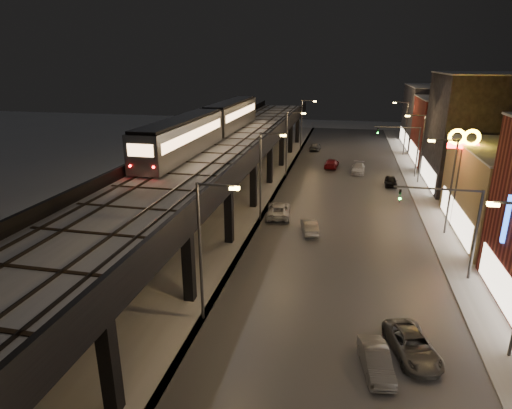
{
  "coord_description": "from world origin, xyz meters",
  "views": [
    {
      "loc": [
        7.5,
        -9.14,
        15.59
      ],
      "look_at": [
        0.92,
        21.39,
        5.0
      ],
      "focal_mm": 30.0,
      "sensor_mm": 36.0,
      "label": 1
    }
  ],
  "objects_px": {
    "car_mid_silver": "(279,210)",
    "car_onc_silver": "(376,361)",
    "subway_train": "(211,124)",
    "car_onc_white": "(358,169)",
    "car_onc_red": "(391,181)",
    "car_far_white": "(315,147)",
    "car_mid_dark": "(331,164)",
    "car_near_white": "(309,227)",
    "car_onc_dark": "(412,346)"
  },
  "relations": [
    {
      "from": "car_onc_silver",
      "to": "car_onc_dark",
      "type": "relative_size",
      "value": 0.83
    },
    {
      "from": "car_onc_red",
      "to": "car_mid_dark",
      "type": "bearing_deg",
      "value": 134.94
    },
    {
      "from": "car_mid_silver",
      "to": "car_mid_dark",
      "type": "distance_m",
      "value": 23.07
    },
    {
      "from": "car_mid_silver",
      "to": "car_far_white",
      "type": "bearing_deg",
      "value": -99.07
    },
    {
      "from": "subway_train",
      "to": "car_onc_dark",
      "type": "bearing_deg",
      "value": -53.87
    },
    {
      "from": "car_mid_silver",
      "to": "car_onc_red",
      "type": "distance_m",
      "value": 18.96
    },
    {
      "from": "car_mid_silver",
      "to": "car_far_white",
      "type": "relative_size",
      "value": 1.2
    },
    {
      "from": "car_onc_dark",
      "to": "car_mid_dark",
      "type": "bearing_deg",
      "value": 83.37
    },
    {
      "from": "car_mid_silver",
      "to": "car_onc_silver",
      "type": "bearing_deg",
      "value": 104.04
    },
    {
      "from": "car_far_white",
      "to": "car_onc_dark",
      "type": "height_order",
      "value": "car_far_white"
    },
    {
      "from": "car_mid_dark",
      "to": "car_onc_white",
      "type": "xyz_separation_m",
      "value": [
        3.92,
        -2.28,
        0.01
      ]
    },
    {
      "from": "car_onc_silver",
      "to": "car_near_white",
      "type": "bearing_deg",
      "value": 95.68
    },
    {
      "from": "subway_train",
      "to": "car_mid_dark",
      "type": "distance_m",
      "value": 22.08
    },
    {
      "from": "subway_train",
      "to": "car_near_white",
      "type": "xyz_separation_m",
      "value": [
        13.03,
        -11.08,
        -7.79
      ]
    },
    {
      "from": "car_onc_silver",
      "to": "car_onc_red",
      "type": "xyz_separation_m",
      "value": [
        3.63,
        36.49,
        0.0
      ]
    },
    {
      "from": "car_mid_silver",
      "to": "car_far_white",
      "type": "height_order",
      "value": "car_far_white"
    },
    {
      "from": "car_mid_silver",
      "to": "car_onc_white",
      "type": "xyz_separation_m",
      "value": [
        8.34,
        20.36,
        -0.04
      ]
    },
    {
      "from": "car_onc_dark",
      "to": "car_onc_red",
      "type": "bearing_deg",
      "value": 72.28
    },
    {
      "from": "car_far_white",
      "to": "car_onc_dark",
      "type": "relative_size",
      "value": 0.91
    },
    {
      "from": "car_near_white",
      "to": "car_far_white",
      "type": "bearing_deg",
      "value": -98.98
    },
    {
      "from": "subway_train",
      "to": "car_mid_dark",
      "type": "height_order",
      "value": "subway_train"
    },
    {
      "from": "subway_train",
      "to": "car_onc_white",
      "type": "relative_size",
      "value": 8.07
    },
    {
      "from": "car_onc_dark",
      "to": "car_onc_white",
      "type": "bearing_deg",
      "value": 78.4
    },
    {
      "from": "subway_train",
      "to": "car_far_white",
      "type": "xyz_separation_m",
      "value": [
        10.35,
        28.19,
        -7.69
      ]
    },
    {
      "from": "subway_train",
      "to": "car_onc_white",
      "type": "distance_m",
      "value": 23.38
    },
    {
      "from": "subway_train",
      "to": "car_onc_silver",
      "type": "bearing_deg",
      "value": -58.25
    },
    {
      "from": "car_near_white",
      "to": "car_mid_silver",
      "type": "height_order",
      "value": "car_mid_silver"
    },
    {
      "from": "car_near_white",
      "to": "car_onc_silver",
      "type": "height_order",
      "value": "car_onc_silver"
    },
    {
      "from": "car_mid_dark",
      "to": "car_far_white",
      "type": "bearing_deg",
      "value": -70.03
    },
    {
      "from": "car_near_white",
      "to": "car_onc_white",
      "type": "xyz_separation_m",
      "value": [
        4.76,
        24.13,
        0.04
      ]
    },
    {
      "from": "car_mid_silver",
      "to": "car_onc_red",
      "type": "height_order",
      "value": "car_mid_silver"
    },
    {
      "from": "car_mid_silver",
      "to": "car_onc_dark",
      "type": "distance_m",
      "value": 23.13
    },
    {
      "from": "car_near_white",
      "to": "car_onc_silver",
      "type": "distance_m",
      "value": 19.12
    },
    {
      "from": "subway_train",
      "to": "car_mid_dark",
      "type": "xyz_separation_m",
      "value": [
        13.87,
        15.34,
        -7.75
      ]
    },
    {
      "from": "car_near_white",
      "to": "car_mid_dark",
      "type": "relative_size",
      "value": 0.83
    },
    {
      "from": "car_near_white",
      "to": "car_far_white",
      "type": "distance_m",
      "value": 39.36
    },
    {
      "from": "car_far_white",
      "to": "car_mid_silver",
      "type": "bearing_deg",
      "value": 92.05
    },
    {
      "from": "car_onc_silver",
      "to": "car_onc_red",
      "type": "relative_size",
      "value": 1.03
    },
    {
      "from": "car_mid_dark",
      "to": "subway_train",
      "type": "bearing_deg",
      "value": 52.57
    },
    {
      "from": "car_onc_silver",
      "to": "car_far_white",
      "type": "bearing_deg",
      "value": 87.66
    },
    {
      "from": "car_far_white",
      "to": "car_onc_silver",
      "type": "bearing_deg",
      "value": 101.3
    },
    {
      "from": "car_far_white",
      "to": "car_onc_red",
      "type": "bearing_deg",
      "value": 122.06
    },
    {
      "from": "car_mid_dark",
      "to": "car_onc_red",
      "type": "bearing_deg",
      "value": 138.6
    },
    {
      "from": "car_far_white",
      "to": "car_onc_silver",
      "type": "height_order",
      "value": "car_far_white"
    },
    {
      "from": "subway_train",
      "to": "car_onc_red",
      "type": "relative_size",
      "value": 9.93
    },
    {
      "from": "car_onc_silver",
      "to": "car_onc_red",
      "type": "height_order",
      "value": "car_onc_red"
    },
    {
      "from": "car_mid_silver",
      "to": "car_onc_dark",
      "type": "bearing_deg",
      "value": 110.28
    },
    {
      "from": "car_near_white",
      "to": "car_mid_silver",
      "type": "xyz_separation_m",
      "value": [
        -3.59,
        3.78,
        0.08
      ]
    },
    {
      "from": "car_onc_silver",
      "to": "car_onc_white",
      "type": "distance_m",
      "value": 42.53
    },
    {
      "from": "car_onc_white",
      "to": "car_near_white",
      "type": "bearing_deg",
      "value": -97.94
    }
  ]
}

